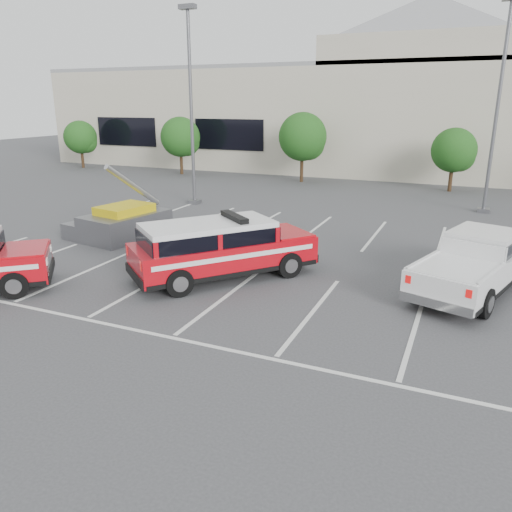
% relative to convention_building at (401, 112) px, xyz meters
% --- Properties ---
extents(ground, '(120.00, 120.00, 0.00)m').
position_rel_convention_building_xyz_m(ground, '(-0.18, -31.86, -4.72)').
color(ground, '#3A3A3D').
rests_on(ground, ground).
extents(stall_markings, '(23.00, 15.00, 0.01)m').
position_rel_convention_building_xyz_m(stall_markings, '(-0.18, -27.36, -4.71)').
color(stall_markings, silver).
rests_on(stall_markings, ground).
extents(convention_building, '(60.00, 16.99, 13.20)m').
position_rel_convention_building_xyz_m(convention_building, '(0.00, 0.00, 0.00)').
color(convention_building, beige).
rests_on(convention_building, ground).
extents(tree_far_left, '(2.77, 2.77, 3.99)m').
position_rel_convention_building_xyz_m(tree_far_left, '(-25.09, -9.82, -2.22)').
color(tree_far_left, '#3F2B19').
rests_on(tree_far_left, ground).
extents(tree_left, '(3.07, 3.07, 4.42)m').
position_rel_convention_building_xyz_m(tree_left, '(-15.09, -9.82, -1.95)').
color(tree_left, '#3F2B19').
rests_on(tree_left, ground).
extents(tree_mid_left, '(3.37, 3.37, 4.85)m').
position_rel_convention_building_xyz_m(tree_mid_left, '(-5.09, -9.82, -1.68)').
color(tree_mid_left, '#3F2B19').
rests_on(tree_mid_left, ground).
extents(tree_mid_right, '(2.77, 2.77, 3.99)m').
position_rel_convention_building_xyz_m(tree_mid_right, '(4.91, -9.82, -2.22)').
color(tree_mid_right, '#3F2B19').
rests_on(tree_mid_right, ground).
extents(light_pole_left, '(0.90, 0.60, 10.24)m').
position_rel_convention_building_xyz_m(light_pole_left, '(-8.18, -19.86, 0.47)').
color(light_pole_left, '#59595E').
rests_on(light_pole_left, ground).
extents(light_pole_mid, '(0.90, 0.60, 10.24)m').
position_rel_convention_building_xyz_m(light_pole_mid, '(6.82, -15.86, 0.47)').
color(light_pole_mid, '#59595E').
rests_on(light_pole_mid, ground).
extents(fire_chief_suv, '(5.39, 5.87, 2.06)m').
position_rel_convention_building_xyz_m(fire_chief_suv, '(-1.09, -30.30, -3.88)').
color(fire_chief_suv, '#AD0811').
rests_on(fire_chief_suv, ground).
extents(white_pickup, '(3.67, 6.14, 1.78)m').
position_rel_convention_building_xyz_m(white_pickup, '(6.51, -28.26, -4.01)').
color(white_pickup, silver).
rests_on(white_pickup, ground).
extents(utility_rig, '(3.67, 3.88, 3.16)m').
position_rel_convention_building_xyz_m(utility_rig, '(-7.21, -27.51, -4.09)').
color(utility_rig, '#59595E').
rests_on(utility_rig, ground).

